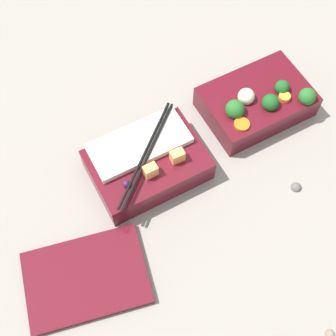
# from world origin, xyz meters

# --- Properties ---
(ground_plane) EXTENTS (3.00, 3.00, 0.00)m
(ground_plane) POSITION_xyz_m (0.00, 0.00, 0.00)
(ground_plane) COLOR gray
(bento_tray_vegetable) EXTENTS (0.20, 0.14, 0.08)m
(bento_tray_vegetable) POSITION_xyz_m (-0.13, -0.00, 0.03)
(bento_tray_vegetable) COLOR #510F19
(bento_tray_vegetable) RESTS_ON ground_plane
(bento_tray_rice) EXTENTS (0.20, 0.16, 0.08)m
(bento_tray_rice) POSITION_xyz_m (0.12, 0.01, 0.03)
(bento_tray_rice) COLOR #510F19
(bento_tray_rice) RESTS_ON ground_plane
(bento_lid) EXTENTS (0.22, 0.18, 0.01)m
(bento_lid) POSITION_xyz_m (0.30, 0.15, 0.01)
(bento_lid) COLOR #510F19
(bento_lid) RESTS_ON ground_plane
(pebble_0) EXTENTS (0.02, 0.02, 0.02)m
(pebble_0) POSITION_xyz_m (-0.00, 0.41, 0.00)
(pebble_0) COLOR #7A6B5B
(pebble_0) RESTS_ON ground_plane
(pebble_1) EXTENTS (0.02, 0.02, 0.02)m
(pebble_1) POSITION_xyz_m (-0.10, 0.18, 0.00)
(pebble_1) COLOR #595651
(pebble_1) RESTS_ON ground_plane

